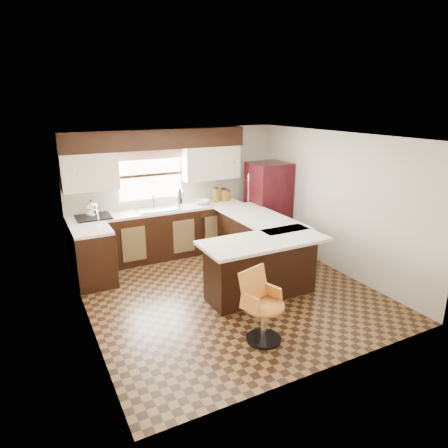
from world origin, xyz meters
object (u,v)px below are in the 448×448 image
refrigerator (268,205)px  bar_chair (264,307)px  peninsula_return (261,268)px  peninsula_long (256,243)px

refrigerator → bar_chair: size_ratio=1.88×
peninsula_return → bar_chair: 1.21m
peninsula_return → refrigerator: size_ratio=0.96×
peninsula_long → peninsula_return: bearing=-118.3°
peninsula_long → bar_chair: bar_chair is taller
peninsula_long → bar_chair: 2.32m
peninsula_return → bar_chair: bearing=-120.3°
peninsula_long → bar_chair: (-1.14, -2.02, 0.01)m
peninsula_return → refrigerator: 2.32m
peninsula_long → peninsula_return: 1.11m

